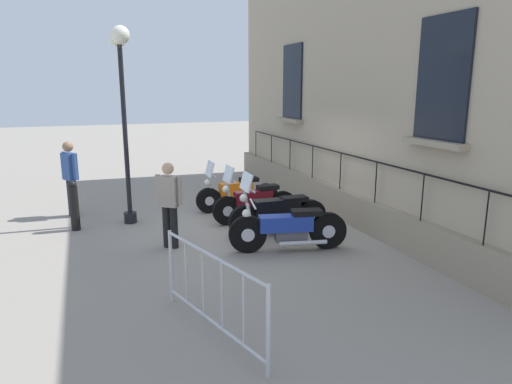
% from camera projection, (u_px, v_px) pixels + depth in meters
% --- Properties ---
extents(ground_plane, '(60.00, 60.00, 0.00)m').
position_uv_depth(ground_plane, '(258.00, 228.00, 9.99)').
color(ground_plane, gray).
extents(building_facade, '(0.82, 12.98, 7.70)m').
position_uv_depth(building_facade, '(362.00, 51.00, 9.97)').
color(building_facade, tan).
rests_on(building_facade, ground_plane).
extents(motorcycle_orange, '(2.10, 0.60, 1.26)m').
position_uv_depth(motorcycle_orange, '(237.00, 193.00, 11.31)').
color(motorcycle_orange, black).
rests_on(motorcycle_orange, ground_plane).
extents(motorcycle_maroon, '(2.00, 0.59, 1.32)m').
position_uv_depth(motorcycle_maroon, '(254.00, 203.00, 10.32)').
color(motorcycle_maroon, black).
rests_on(motorcycle_maroon, ground_plane).
extents(motorcycle_black, '(2.13, 0.69, 1.32)m').
position_uv_depth(motorcycle_black, '(278.00, 213.00, 9.51)').
color(motorcycle_black, black).
rests_on(motorcycle_black, ground_plane).
extents(motorcycle_blue, '(2.19, 0.84, 0.94)m').
position_uv_depth(motorcycle_blue, '(288.00, 229.00, 8.52)').
color(motorcycle_blue, black).
rests_on(motorcycle_blue, ground_plane).
extents(lamppost, '(0.37, 1.07, 4.18)m').
position_uv_depth(lamppost, '(122.00, 84.00, 9.69)').
color(lamppost, black).
rests_on(lamppost, ground_plane).
extents(crowd_barrier, '(0.66, 2.17, 1.05)m').
position_uv_depth(crowd_barrier, '(212.00, 291.00, 5.60)').
color(crowd_barrier, '#B7B7BF').
rests_on(crowd_barrier, ground_plane).
extents(bollard, '(0.19, 0.19, 1.07)m').
position_uv_depth(bollard, '(74.00, 205.00, 9.72)').
color(bollard, black).
rests_on(bollard, ground_plane).
extents(pedestrian_standing, '(0.44, 0.39, 1.63)m').
position_uv_depth(pedestrian_standing, '(169.00, 201.00, 8.57)').
color(pedestrian_standing, black).
rests_on(pedestrian_standing, ground_plane).
extents(pedestrian_walking, '(0.37, 0.47, 1.77)m').
position_uv_depth(pedestrian_walking, '(70.00, 174.00, 10.67)').
color(pedestrian_walking, '#23283D').
rests_on(pedestrian_walking, ground_plane).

